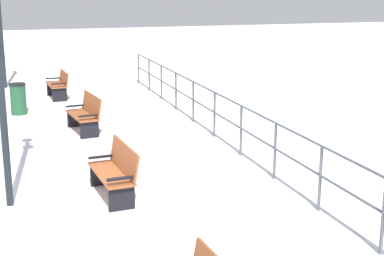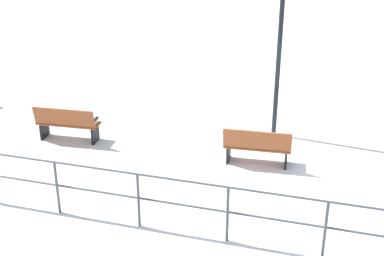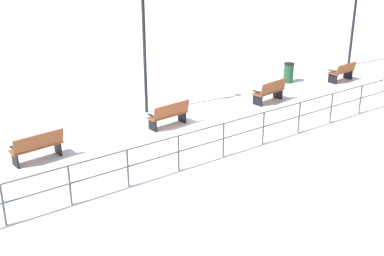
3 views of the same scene
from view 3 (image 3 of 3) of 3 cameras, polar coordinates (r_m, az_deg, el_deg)
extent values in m
plane|color=white|center=(17.78, -2.80, 0.24)|extent=(80.00, 80.00, 0.00)
cube|color=brown|center=(23.81, 16.40, 6.13)|extent=(0.59, 1.39, 0.04)
cube|color=brown|center=(23.62, 16.96, 6.48)|extent=(0.19, 1.36, 0.39)
cube|color=black|center=(24.33, 17.13, 5.83)|extent=(0.45, 0.08, 0.45)
cube|color=black|center=(23.40, 15.53, 5.39)|extent=(0.45, 0.08, 0.45)
cube|color=black|center=(24.25, 17.18, 6.62)|extent=(0.46, 0.10, 0.04)
cube|color=black|center=(23.32, 15.58, 6.21)|extent=(0.46, 0.10, 0.04)
cube|color=brown|center=(20.30, 8.56, 4.08)|extent=(0.68, 1.52, 0.04)
cube|color=brown|center=(20.07, 9.16, 4.61)|extent=(0.30, 1.47, 0.48)
cube|color=black|center=(20.84, 9.62, 3.87)|extent=(0.45, 0.11, 0.43)
cube|color=black|center=(19.89, 7.38, 3.12)|extent=(0.45, 0.11, 0.43)
cube|color=black|center=(20.75, 9.64, 4.76)|extent=(0.45, 0.13, 0.04)
cube|color=black|center=(19.80, 7.39, 4.05)|extent=(0.45, 0.13, 0.04)
cube|color=brown|center=(17.61, -2.77, 1.48)|extent=(0.60, 1.53, 0.04)
cube|color=brown|center=(17.34, -2.30, 2.06)|extent=(0.24, 1.50, 0.47)
cube|color=black|center=(18.06, -1.14, 1.32)|extent=(0.43, 0.08, 0.42)
cube|color=black|center=(17.32, -4.45, 0.35)|extent=(0.43, 0.08, 0.42)
cube|color=black|center=(17.96, -1.18, 2.33)|extent=(0.43, 0.10, 0.04)
cube|color=black|center=(17.22, -4.52, 1.39)|extent=(0.43, 0.10, 0.04)
cube|color=brown|center=(15.71, -17.11, -2.02)|extent=(0.58, 1.58, 0.04)
cube|color=brown|center=(15.41, -16.86, -1.46)|extent=(0.23, 1.55, 0.46)
cube|color=black|center=(16.03, -14.84, -2.14)|extent=(0.42, 0.08, 0.44)
cube|color=black|center=(15.58, -19.27, -3.39)|extent=(0.42, 0.08, 0.44)
cube|color=black|center=(15.92, -14.99, -0.99)|extent=(0.42, 0.10, 0.04)
cube|color=black|center=(15.46, -19.45, -2.21)|extent=(0.42, 0.10, 0.04)
cylinder|color=black|center=(26.36, 17.77, 11.80)|extent=(0.13, 0.13, 4.79)
cylinder|color=black|center=(18.45, -5.37, 9.10)|extent=(0.12, 0.12, 5.00)
cylinder|color=#4C5156|center=(19.80, 18.42, 3.06)|extent=(0.05, 0.05, 1.08)
cylinder|color=#4C5156|center=(18.55, 15.40, 2.16)|extent=(0.05, 0.05, 1.08)
cylinder|color=#4C5156|center=(17.37, 11.95, 1.14)|extent=(0.05, 0.05, 1.08)
cylinder|color=#4C5156|center=(16.26, 8.03, -0.03)|extent=(0.05, 0.05, 1.08)
cylinder|color=#4C5156|center=(15.25, 3.56, -1.37)|extent=(0.05, 0.05, 1.08)
cylinder|color=#4C5156|center=(14.36, -1.52, -2.87)|extent=(0.05, 0.05, 1.08)
cylinder|color=#4C5156|center=(13.60, -7.23, -4.53)|extent=(0.05, 0.05, 1.08)
cylinder|color=#4C5156|center=(13.00, -13.57, -6.31)|extent=(0.05, 0.05, 1.08)
cylinder|color=#4C5156|center=(12.59, -20.46, -8.15)|extent=(0.05, 0.05, 1.08)
cylinder|color=#4C5156|center=(15.05, 3.60, 0.51)|extent=(0.04, 22.86, 0.04)
cylinder|color=#4C5156|center=(15.23, 3.56, -1.18)|extent=(0.04, 22.86, 0.04)
cylinder|color=#1E4C2D|center=(23.06, 10.80, 6.05)|extent=(0.43, 0.43, 0.82)
cylinder|color=black|center=(22.95, 10.88, 7.10)|extent=(0.45, 0.45, 0.06)
camera|label=1|loc=(15.72, -36.37, 6.58)|focal=53.62mm
camera|label=2|loc=(11.04, 37.36, 12.09)|focal=48.93mm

